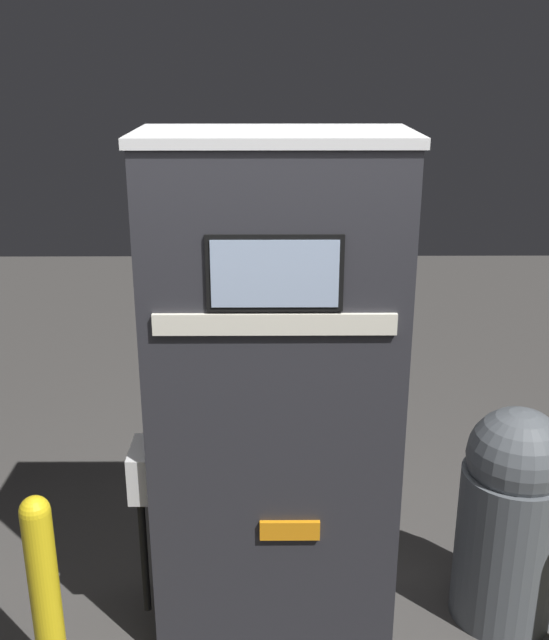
{
  "coord_description": "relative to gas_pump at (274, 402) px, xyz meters",
  "views": [
    {
      "loc": [
        -0.02,
        -2.59,
        2.5
      ],
      "look_at": [
        0.0,
        0.14,
        1.54
      ],
      "focal_mm": 42.0,
      "sensor_mm": 36.0,
      "label": 1
    }
  ],
  "objects": [
    {
      "name": "safety_bollard",
      "position": [
        -0.91,
        -0.42,
        -0.64
      ],
      "size": [
        0.12,
        0.12,
        0.93
      ],
      "color": "yellow",
      "rests_on": "ground_plane"
    },
    {
      "name": "gas_pump",
      "position": [
        0.0,
        0.0,
        0.0
      ],
      "size": [
        1.13,
        0.58,
        2.24
      ],
      "color": "#28282D",
      "rests_on": "ground_plane"
    },
    {
      "name": "trash_bin",
      "position": [
        1.07,
        0.03,
        -0.58
      ],
      "size": [
        0.47,
        0.47,
        1.06
      ],
      "color": "#51565B",
      "rests_on": "ground_plane"
    }
  ]
}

